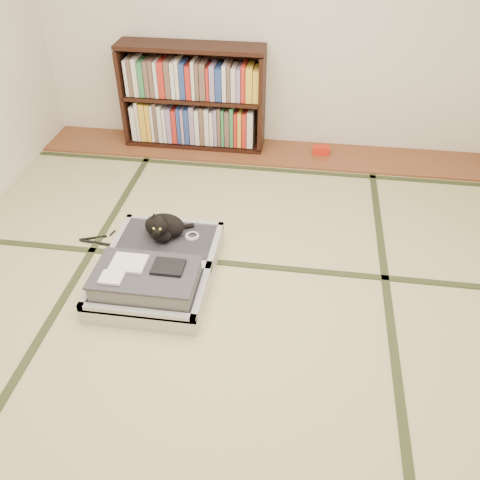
# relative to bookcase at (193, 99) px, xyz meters

# --- Properties ---
(floor) EXTENTS (4.50, 4.50, 0.00)m
(floor) POSITION_rel_bookcase_xyz_m (0.62, -2.07, -0.45)
(floor) COLOR #C8BF85
(floor) RESTS_ON ground
(wood_strip) EXTENTS (4.00, 0.50, 0.02)m
(wood_strip) POSITION_rel_bookcase_xyz_m (0.62, -0.07, -0.44)
(wood_strip) COLOR brown
(wood_strip) RESTS_ON ground
(red_item) EXTENTS (0.15, 0.09, 0.07)m
(red_item) POSITION_rel_bookcase_xyz_m (1.18, -0.04, -0.40)
(red_item) COLOR red
(red_item) RESTS_ON wood_strip
(room_shell) EXTENTS (4.50, 4.50, 4.50)m
(room_shell) POSITION_rel_bookcase_xyz_m (0.62, -2.07, 1.01)
(room_shell) COLOR white
(room_shell) RESTS_ON ground
(tatami_borders) EXTENTS (4.00, 4.50, 0.01)m
(tatami_borders) POSITION_rel_bookcase_xyz_m (0.62, -1.58, -0.45)
(tatami_borders) COLOR #2D381E
(tatami_borders) RESTS_ON ground
(bookcase) EXTENTS (1.27, 0.29, 0.92)m
(bookcase) POSITION_rel_bookcase_xyz_m (0.00, 0.00, 0.00)
(bookcase) COLOR black
(bookcase) RESTS_ON wood_strip
(suitcase) EXTENTS (0.70, 0.93, 0.28)m
(suitcase) POSITION_rel_bookcase_xyz_m (0.16, -1.92, -0.35)
(suitcase) COLOR #B4B4B9
(suitcase) RESTS_ON floor
(cat) EXTENTS (0.31, 0.31, 0.25)m
(cat) POSITION_rel_bookcase_xyz_m (0.15, -1.62, -0.22)
(cat) COLOR black
(cat) RESTS_ON suitcase
(cable_coil) EXTENTS (0.10, 0.10, 0.02)m
(cable_coil) POSITION_rel_bookcase_xyz_m (0.33, -1.58, -0.31)
(cable_coil) COLOR white
(cable_coil) RESTS_ON suitcase
(hanger) EXTENTS (0.41, 0.20, 0.01)m
(hanger) POSITION_rel_bookcase_xyz_m (-0.30, -1.56, -0.44)
(hanger) COLOR black
(hanger) RESTS_ON floor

